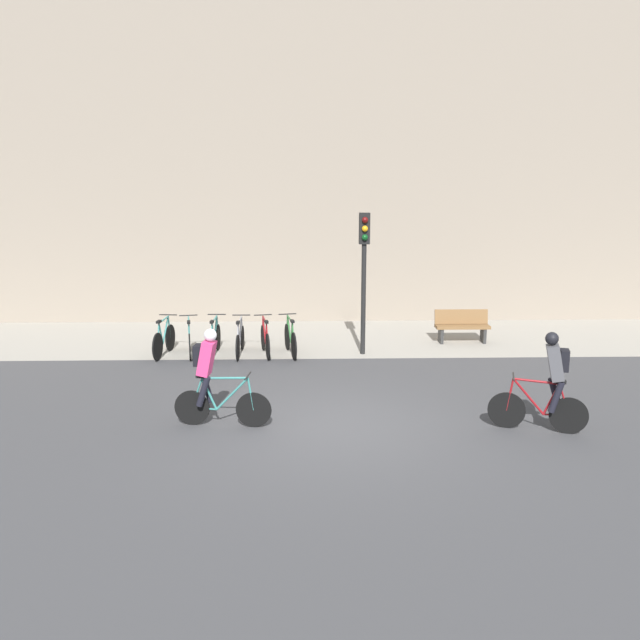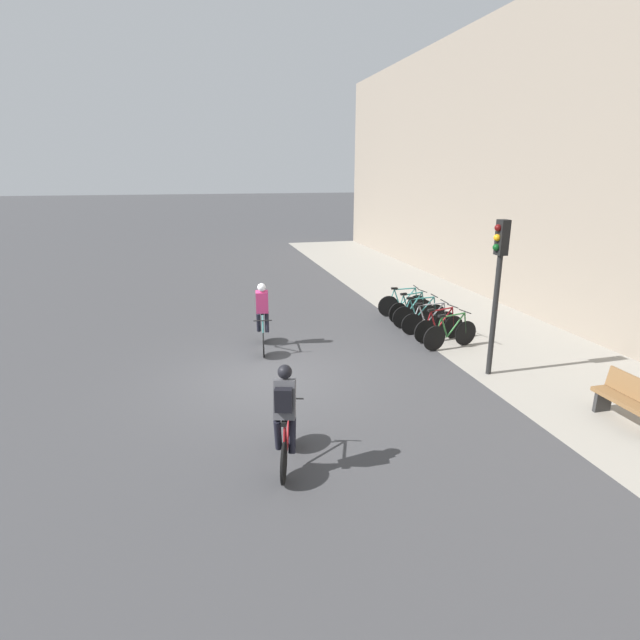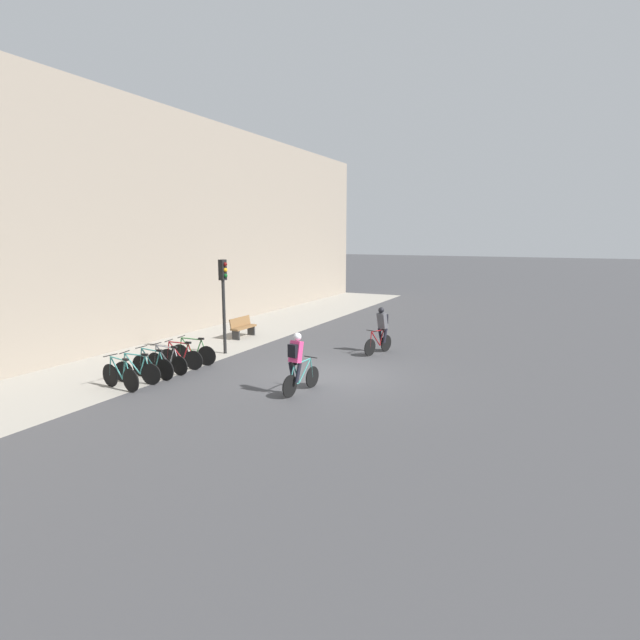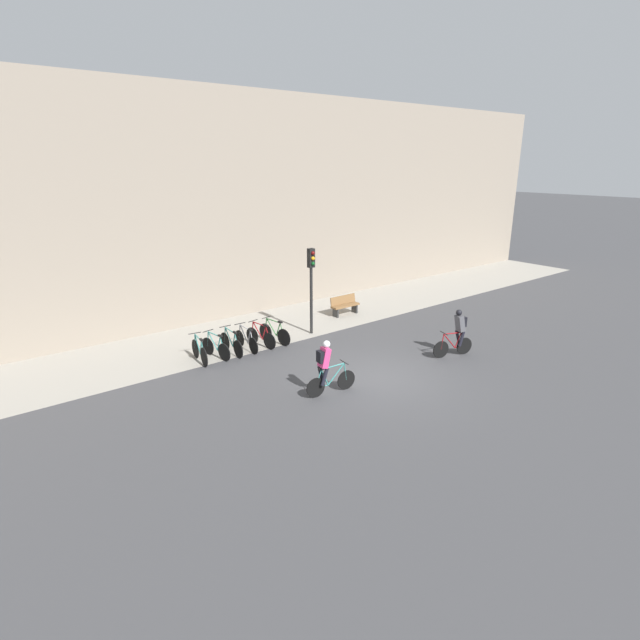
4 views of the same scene
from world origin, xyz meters
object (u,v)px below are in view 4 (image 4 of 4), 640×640
cyclist_pink (326,366)px  parked_bike_4 (261,337)px  traffic_light_pole (311,275)px  parked_bike_2 (231,344)px  parked_bike_3 (246,340)px  cyclist_grey (458,331)px  parked_bike_0 (200,351)px  bench (345,305)px  parked_bike_5 (275,333)px  parked_bike_1 (216,348)px

cyclist_pink → parked_bike_4: (0.65, 4.81, -0.55)m
parked_bike_4 → traffic_light_pole: 3.22m
parked_bike_2 → parked_bike_3: size_ratio=1.02×
cyclist_grey → parked_bike_0: size_ratio=1.08×
bench → parked_bike_4: bearing=-167.4°
parked_bike_3 → bench: parked_bike_3 is taller
parked_bike_3 → bench: 6.03m
cyclist_grey → parked_bike_5: cyclist_grey is taller
parked_bike_4 → parked_bike_3: bearing=-179.9°
parked_bike_0 → parked_bike_2: bearing=-0.1°
cyclist_pink → parked_bike_0: (-1.89, 4.81, -0.54)m
parked_bike_3 → parked_bike_1: bearing=179.9°
parked_bike_1 → parked_bike_4: 1.90m
cyclist_pink → parked_bike_2: size_ratio=1.02×
parked_bike_1 → parked_bike_2: parked_bike_2 is taller
parked_bike_5 → traffic_light_pole: traffic_light_pole is taller
traffic_light_pole → bench: bearing=22.5°
parked_bike_4 → bench: parked_bike_4 is taller
parked_bike_3 → traffic_light_pole: size_ratio=0.48×
parked_bike_4 → parked_bike_5: size_ratio=0.96×
cyclist_grey → bench: size_ratio=1.21×
parked_bike_1 → parked_bike_3: parked_bike_1 is taller
cyclist_grey → parked_bike_4: (-5.15, 5.25, -0.55)m
parked_bike_3 → parked_bike_4: bearing=0.1°
traffic_light_pole → bench: traffic_light_pole is taller
cyclist_pink → bench: bearing=45.3°
traffic_light_pole → bench: 3.64m
parked_bike_2 → parked_bike_5: parked_bike_5 is taller
parked_bike_1 → parked_bike_5: bearing=-0.0°
parked_bike_2 → bench: parked_bike_2 is taller
parked_bike_3 → parked_bike_0: bearing=179.9°
parked_bike_1 → cyclist_pink: bearing=-75.4°
parked_bike_1 → parked_bike_2: 0.63m
parked_bike_0 → parked_bike_3: (1.90, -0.00, -0.01)m
bench → cyclist_grey: bearing=-91.1°
parked_bike_0 → parked_bike_4: (2.54, -0.00, -0.01)m
parked_bike_1 → parked_bike_2: size_ratio=0.92×
parked_bike_0 → parked_bike_5: 3.17m
parked_bike_5 → bench: 4.79m
parked_bike_2 → bench: (6.55, 1.18, 0.06)m
cyclist_pink → parked_bike_0: 5.20m
cyclist_grey → parked_bike_1: bearing=143.4°
cyclist_pink → parked_bike_5: size_ratio=1.04×
traffic_light_pole → parked_bike_0: bearing=-179.9°
parked_bike_0 → bench: parked_bike_0 is taller
cyclist_grey → parked_bike_0: (-7.69, 5.25, -0.54)m
parked_bike_1 → bench: parked_bike_1 is taller
cyclist_grey → bench: bearing=88.9°
parked_bike_3 → parked_bike_4: 0.63m
parked_bike_5 → cyclist_pink: bearing=-104.9°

